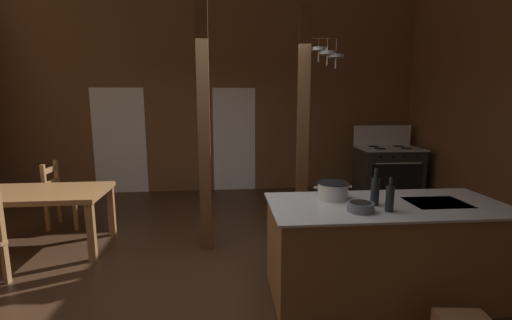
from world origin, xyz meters
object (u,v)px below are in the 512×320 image
at_px(dining_table, 32,198).
at_px(ladderback_chair_near_window, 62,196).
at_px(mixing_bowl_on_counter, 360,207).
at_px(kitchen_island, 385,250).
at_px(stockpot_on_counter, 333,191).
at_px(bottle_tall_on_counter, 390,198).
at_px(bottle_short_on_counter, 375,191).
at_px(stove_range, 388,171).

relative_size(dining_table, ladderback_chair_near_window, 1.79).
height_order(ladderback_chair_near_window, mixing_bowl_on_counter, mixing_bowl_on_counter).
relative_size(kitchen_island, stockpot_on_counter, 5.95).
distance_m(kitchen_island, ladderback_chair_near_window, 4.40).
relative_size(ladderback_chair_near_window, stockpot_on_counter, 2.60).
relative_size(bottle_tall_on_counter, bottle_short_on_counter, 0.88).
bearing_deg(ladderback_chair_near_window, bottle_tall_on_counter, -33.65).
height_order(dining_table, bottle_short_on_counter, bottle_short_on_counter).
bearing_deg(mixing_bowl_on_counter, stockpot_on_counter, 105.72).
bearing_deg(dining_table, bottle_short_on_counter, -21.76).
height_order(ladderback_chair_near_window, bottle_short_on_counter, bottle_short_on_counter).
bearing_deg(bottle_short_on_counter, ladderback_chair_near_window, 148.05).
xyz_separation_m(stove_range, stockpot_on_counter, (-2.13, -3.14, 0.49)).
bearing_deg(kitchen_island, bottle_short_on_counter, -166.87).
relative_size(kitchen_island, stove_range, 1.65).
xyz_separation_m(kitchen_island, ladderback_chair_near_window, (-3.79, 2.24, 0.01)).
bearing_deg(kitchen_island, mixing_bowl_on_counter, -150.38).
relative_size(mixing_bowl_on_counter, bottle_short_on_counter, 0.67).
xyz_separation_m(stove_range, bottle_tall_on_counter, (-1.78, -3.56, 0.53)).
relative_size(kitchen_island, bottle_tall_on_counter, 7.36).
height_order(stove_range, bottle_tall_on_counter, stove_range).
height_order(dining_table, stockpot_on_counter, stockpot_on_counter).
xyz_separation_m(dining_table, bottle_short_on_counter, (3.63, -1.45, 0.38)).
bearing_deg(bottle_tall_on_counter, kitchen_island, 66.26).
bearing_deg(ladderback_chair_near_window, dining_table, -88.99).
bearing_deg(stockpot_on_counter, bottle_tall_on_counter, -50.02).
height_order(kitchen_island, dining_table, kitchen_island).
xyz_separation_m(ladderback_chair_near_window, mixing_bowl_on_counter, (3.45, -2.43, 0.48)).
height_order(kitchen_island, bottle_tall_on_counter, bottle_tall_on_counter).
xyz_separation_m(ladderback_chair_near_window, bottle_short_on_counter, (3.65, -2.27, 0.57)).
xyz_separation_m(dining_table, mixing_bowl_on_counter, (3.44, -1.61, 0.28)).
bearing_deg(stockpot_on_counter, kitchen_island, -24.47).
bearing_deg(bottle_tall_on_counter, stockpot_on_counter, 129.98).
bearing_deg(bottle_short_on_counter, stove_range, 61.62).
relative_size(ladderback_chair_near_window, mixing_bowl_on_counter, 4.23).
height_order(kitchen_island, stove_range, stove_range).
xyz_separation_m(stockpot_on_counter, mixing_bowl_on_counter, (0.11, -0.40, -0.04)).
bearing_deg(ladderback_chair_near_window, mixing_bowl_on_counter, -35.19).
bearing_deg(dining_table, bottle_tall_on_counter, -23.96).
relative_size(dining_table, bottle_short_on_counter, 5.07).
relative_size(dining_table, stockpot_on_counter, 4.65).
distance_m(mixing_bowl_on_counter, bottle_short_on_counter, 0.27).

